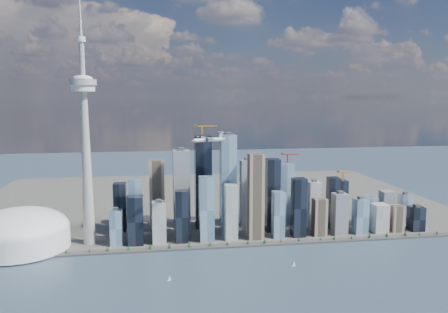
{
  "coord_description": "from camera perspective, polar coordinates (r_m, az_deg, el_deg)",
  "views": [
    {
      "loc": [
        -147.62,
        -654.3,
        323.6
      ],
      "look_at": [
        -7.24,
        260.0,
        197.82
      ],
      "focal_mm": 35.0,
      "sensor_mm": 36.0,
      "label": 1
    }
  ],
  "objects": [
    {
      "name": "sailboat_east",
      "position": [
        878.39,
        9.11,
        -13.74
      ],
      "size": [
        7.61,
        2.61,
        10.53
      ],
      "rotation": [
        0.0,
        0.0,
        0.09
      ],
      "color": "white",
      "rests_on": "ground"
    },
    {
      "name": "skyscraper_cluster",
      "position": [
        1041.62,
        3.01,
        -5.83
      ],
      "size": [
        736.0,
        142.0,
        255.58
      ],
      "color": "black",
      "rests_on": "land"
    },
    {
      "name": "sailboat_west",
      "position": [
        811.71,
        -7.14,
        -15.57
      ],
      "size": [
        6.87,
        4.2,
        9.82
      ],
      "rotation": [
        0.0,
        0.0,
        0.42
      ],
      "color": "white",
      "rests_on": "ground"
    },
    {
      "name": "airplane",
      "position": [
        867.03,
        -2.06,
        2.26
      ],
      "size": [
        73.55,
        66.02,
        18.85
      ],
      "rotation": [
        0.0,
        0.0,
        0.42
      ],
      "color": "silver",
      "rests_on": "ground"
    },
    {
      "name": "needle_tower",
      "position": [
        980.2,
        -17.65,
        2.24
      ],
      "size": [
        56.0,
        56.0,
        550.5
      ],
      "color": "#ACABA6",
      "rests_on": "land"
    },
    {
      "name": "dome_stadium",
      "position": [
        1037.75,
        -25.03,
        -8.89
      ],
      "size": [
        200.0,
        200.0,
        86.0
      ],
      "color": "white",
      "rests_on": "land"
    },
    {
      "name": "shoreline_trees",
      "position": [
        968.85,
        0.52,
        -11.22
      ],
      "size": [
        960.53,
        7.2,
        8.8
      ],
      "color": "#3F2D1E",
      "rests_on": "seawall"
    },
    {
      "name": "seawall",
      "position": [
        971.07,
        0.52,
        -11.6
      ],
      "size": [
        1100.0,
        22.0,
        4.0
      ],
      "primitive_type": "cube",
      "color": "#383838",
      "rests_on": "ground"
    },
    {
      "name": "ground",
      "position": [
        744.73,
        3.77,
        -18.03
      ],
      "size": [
        4000.0,
        4000.0,
        0.0
      ],
      "primitive_type": "plane",
      "color": "#2E4651",
      "rests_on": "ground"
    },
    {
      "name": "land",
      "position": [
        1399.88,
        -2.45,
        -5.57
      ],
      "size": [
        1400.0,
        900.0,
        3.0
      ],
      "primitive_type": "cube",
      "color": "#4C4C47",
      "rests_on": "ground"
    }
  ]
}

